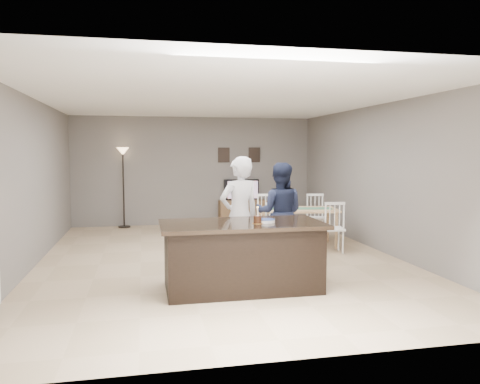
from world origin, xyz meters
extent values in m
plane|color=tan|center=(0.00, 0.00, 0.00)|extent=(8.00, 8.00, 0.00)
plane|color=slate|center=(0.00, 4.00, 1.35)|extent=(6.00, 0.00, 6.00)
plane|color=slate|center=(0.00, -4.00, 1.35)|extent=(6.00, 0.00, 6.00)
plane|color=slate|center=(-3.00, 0.00, 1.35)|extent=(0.00, 8.00, 8.00)
plane|color=slate|center=(3.00, 0.00, 1.35)|extent=(0.00, 8.00, 8.00)
plane|color=white|center=(0.00, 0.00, 2.70)|extent=(8.00, 8.00, 0.00)
cube|color=black|center=(0.00, -1.80, 0.42)|extent=(2.00, 1.00, 0.85)
cube|color=black|center=(0.00, -1.80, 0.88)|extent=(2.15, 1.10, 0.05)
cube|color=brown|center=(1.20, 3.77, 0.30)|extent=(1.20, 0.40, 0.60)
imported|color=black|center=(1.20, 3.84, 0.86)|extent=(0.91, 0.12, 0.53)
plane|color=#D15A17|center=(1.20, 3.76, 0.87)|extent=(0.78, 0.00, 0.78)
cube|color=black|center=(0.75, 3.98, 1.75)|extent=(0.30, 0.02, 0.38)
cube|color=black|center=(1.55, 3.98, 1.75)|extent=(0.30, 0.02, 0.38)
imported|color=silver|center=(0.12, -1.09, 0.88)|extent=(0.74, 0.60, 1.76)
imported|color=#171C32|center=(0.92, -0.45, 0.83)|extent=(0.97, 0.87, 1.66)
cylinder|color=gold|center=(0.18, -1.94, 0.90)|extent=(0.14, 0.14, 0.00)
cylinder|color=#3C1B10|center=(0.18, -1.94, 0.95)|extent=(0.11, 0.11, 0.10)
cylinder|color=white|center=(0.18, -1.94, 1.05)|extent=(0.02, 0.02, 0.11)
sphere|color=#FFBF4C|center=(0.18, -1.94, 1.11)|extent=(0.02, 0.02, 0.02)
cylinder|color=white|center=(0.31, -1.85, 0.91)|extent=(0.25, 0.25, 0.01)
cylinder|color=white|center=(0.31, -1.85, 0.92)|extent=(0.25, 0.25, 0.01)
cylinder|color=white|center=(0.31, -1.85, 0.93)|extent=(0.25, 0.25, 0.01)
cylinder|color=#2E448E|center=(0.31, -1.85, 0.94)|extent=(0.26, 0.26, 0.00)
cube|color=tan|center=(1.67, 0.85, 0.70)|extent=(1.66, 1.10, 0.04)
cylinder|color=tan|center=(0.92, 0.61, 0.34)|extent=(0.06, 0.06, 0.68)
cylinder|color=tan|center=(2.41, 1.10, 0.34)|extent=(0.06, 0.06, 0.68)
cube|color=#437A58|center=(1.67, 0.85, 0.73)|extent=(1.39, 0.54, 0.01)
cube|color=white|center=(1.04, 0.27, 0.43)|extent=(0.46, 0.44, 0.04)
cylinder|color=white|center=(0.85, 0.14, 0.21)|extent=(0.03, 0.03, 0.41)
cylinder|color=white|center=(1.22, 0.40, 0.21)|extent=(0.03, 0.03, 0.41)
cube|color=white|center=(1.01, 0.10, 0.92)|extent=(0.37, 0.09, 0.05)
cube|color=white|center=(2.08, 0.10, 0.43)|extent=(0.46, 0.44, 0.04)
cylinder|color=white|center=(1.90, -0.02, 0.21)|extent=(0.03, 0.03, 0.41)
cylinder|color=white|center=(2.27, 0.23, 0.21)|extent=(0.03, 0.03, 0.41)
cube|color=white|center=(2.06, -0.07, 0.92)|extent=(0.37, 0.09, 0.05)
cube|color=white|center=(1.25, 1.60, 0.43)|extent=(0.46, 0.44, 0.04)
cylinder|color=white|center=(1.43, 1.73, 0.21)|extent=(0.03, 0.03, 0.41)
cylinder|color=white|center=(1.06, 1.48, 0.21)|extent=(0.03, 0.03, 0.41)
cube|color=white|center=(1.27, 1.78, 0.92)|extent=(0.37, 0.09, 0.05)
cube|color=white|center=(2.30, 1.44, 0.43)|extent=(0.46, 0.44, 0.04)
cylinder|color=white|center=(2.48, 1.56, 0.21)|extent=(0.03, 0.03, 0.41)
cylinder|color=white|center=(2.11, 1.31, 0.21)|extent=(0.03, 0.03, 0.41)
cube|color=white|center=(2.32, 1.61, 0.92)|extent=(0.37, 0.09, 0.05)
cylinder|color=black|center=(-1.74, 3.79, 0.02)|extent=(0.29, 0.29, 0.03)
cylinder|color=black|center=(-1.74, 3.79, 0.91)|extent=(0.04, 0.04, 1.78)
cone|color=#EFBB83|center=(-1.74, 3.79, 1.84)|extent=(0.29, 0.29, 0.19)
camera|label=1|loc=(-1.27, -7.80, 1.83)|focal=35.00mm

